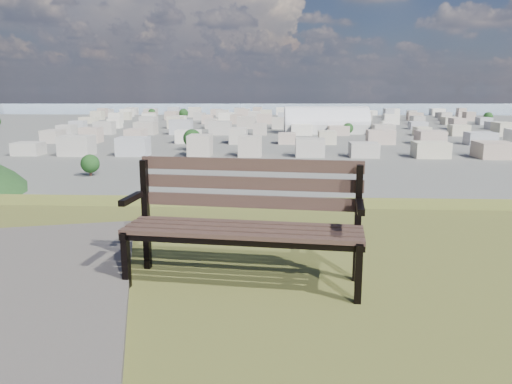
{
  "coord_description": "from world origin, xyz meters",
  "views": [
    {
      "loc": [
        -0.56,
        -2.0,
        26.43
      ],
      "look_at": [
        -0.83,
        3.51,
        25.3
      ],
      "focal_mm": 35.0,
      "sensor_mm": 36.0,
      "label": 1
    }
  ],
  "objects": [
    {
      "name": "park_bench",
      "position": [
        -0.82,
        1.61,
        25.51
      ],
      "size": [
        1.79,
        0.75,
        0.91
      ],
      "rotation": [
        0.0,
        0.0,
        -0.11
      ],
      "color": "#432F27",
      "rests_on": "hilltop_mesa"
    },
    {
      "name": "arena",
      "position": [
        28.01,
        315.12,
        5.16
      ],
      "size": [
        52.69,
        23.96,
        21.9
      ],
      "rotation": [
        0.0,
        0.0,
        0.04
      ],
      "color": "#BBBBB7",
      "rests_on": "ground"
    },
    {
      "name": "city_blocks",
      "position": [
        0.0,
        394.44,
        3.5
      ],
      "size": [
        395.0,
        361.0,
        7.0
      ],
      "color": "#BDB4A6",
      "rests_on": "ground"
    },
    {
      "name": "city_trees",
      "position": [
        -26.39,
        319.0,
        4.83
      ],
      "size": [
        406.52,
        387.2,
        9.98
      ],
      "color": "#38221C",
      "rests_on": "ground"
    },
    {
      "name": "bay_water",
      "position": [
        0.0,
        900.0,
        0.0
      ],
      "size": [
        2400.0,
        700.0,
        0.12
      ],
      "primitive_type": "cube",
      "color": "#8092A3",
      "rests_on": "ground"
    },
    {
      "name": "far_hills",
      "position": [
        -60.92,
        1402.93,
        25.47
      ],
      "size": [
        2050.0,
        340.0,
        60.0
      ],
      "color": "#95A8B9",
      "rests_on": "ground"
    }
  ]
}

